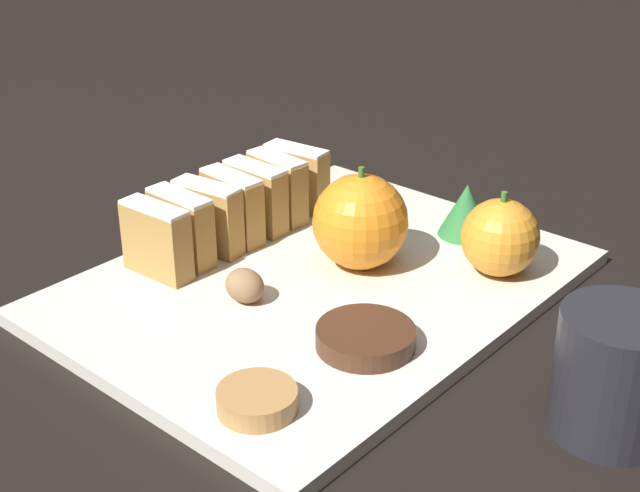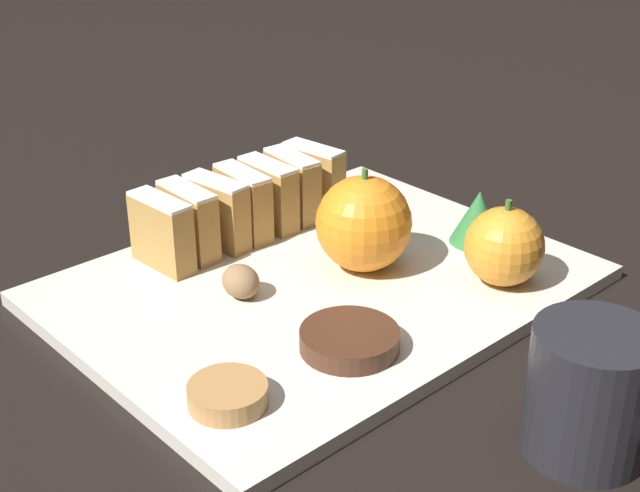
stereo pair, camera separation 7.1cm
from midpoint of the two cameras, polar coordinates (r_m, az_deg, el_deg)
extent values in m
plane|color=black|center=(0.73, -2.79, -3.01)|extent=(6.00, 6.00, 0.00)
cube|color=silver|center=(0.73, -2.80, -2.60)|extent=(0.31, 0.41, 0.01)
cube|color=#B28442|center=(0.74, -13.15, 0.18)|extent=(0.06, 0.02, 0.06)
cube|color=white|center=(0.73, -13.40, 2.36)|extent=(0.06, 0.02, 0.00)
cube|color=#B28442|center=(0.76, -11.55, 0.99)|extent=(0.06, 0.02, 0.06)
cube|color=white|center=(0.74, -11.76, 3.12)|extent=(0.06, 0.02, 0.00)
cube|color=#B28442|center=(0.77, -9.82, 1.66)|extent=(0.06, 0.03, 0.06)
cube|color=white|center=(0.76, -10.00, 3.77)|extent=(0.06, 0.03, 0.00)
cube|color=#B28442|center=(0.79, -8.22, 2.34)|extent=(0.06, 0.03, 0.06)
cube|color=white|center=(0.78, -8.36, 4.41)|extent=(0.06, 0.02, 0.00)
cube|color=#B28442|center=(0.81, -6.68, 2.98)|extent=(0.06, 0.02, 0.06)
cube|color=white|center=(0.79, -6.79, 5.01)|extent=(0.06, 0.02, 0.00)
cube|color=#B28442|center=(0.82, -5.23, 3.60)|extent=(0.06, 0.03, 0.06)
cube|color=white|center=(0.81, -5.31, 5.60)|extent=(0.06, 0.03, 0.00)
cube|color=#B28442|center=(0.85, -3.94, 4.23)|extent=(0.06, 0.03, 0.06)
cube|color=white|center=(0.83, -4.00, 6.18)|extent=(0.06, 0.03, 0.00)
sphere|color=orange|center=(0.73, -0.19, 1.51)|extent=(0.08, 0.08, 0.08)
cylinder|color=#38702D|center=(0.71, -0.20, 4.63)|extent=(0.01, 0.01, 0.01)
sphere|color=orange|center=(0.73, 8.74, 0.48)|extent=(0.06, 0.06, 0.06)
cylinder|color=#38702D|center=(0.72, 8.93, 3.00)|extent=(0.01, 0.01, 0.01)
ellipsoid|color=#8E6B47|center=(0.69, -7.78, -2.60)|extent=(0.03, 0.03, 0.03)
cylinder|color=#472819|center=(0.64, -0.28, -5.97)|extent=(0.07, 0.07, 0.01)
cylinder|color=#B27F47|center=(0.58, -7.63, -9.86)|extent=(0.05, 0.05, 0.01)
cone|color=#2D7538|center=(0.80, 6.81, 2.26)|extent=(0.05, 0.05, 0.05)
cylinder|color=#232328|center=(0.58, 15.05, -8.01)|extent=(0.08, 0.08, 0.08)
camera|label=1|loc=(0.04, -92.86, -1.43)|focal=50.00mm
camera|label=2|loc=(0.04, 87.14, 1.43)|focal=50.00mm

